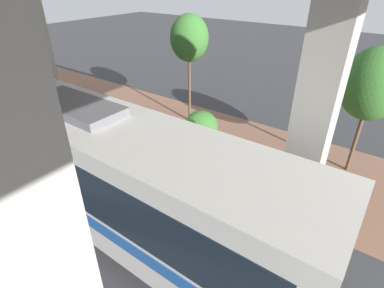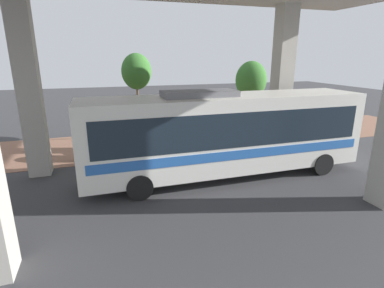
% 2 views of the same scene
% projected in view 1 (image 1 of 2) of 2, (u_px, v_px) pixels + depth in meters
% --- Properties ---
extents(ground_plane, '(80.00, 80.00, 0.00)m').
position_uv_depth(ground_plane, '(151.00, 160.00, 12.77)').
color(ground_plane, '#38383A').
rests_on(ground_plane, ground).
extents(sidewalk_strip, '(6.00, 40.00, 0.02)m').
position_uv_depth(sidewalk_strip, '(193.00, 134.00, 14.86)').
color(sidewalk_strip, '#845B47').
rests_on(sidewalk_strip, ground).
extents(bus, '(2.70, 12.24, 3.86)m').
position_uv_depth(bus, '(112.00, 169.00, 8.54)').
color(bus, silver).
rests_on(bus, ground).
extents(fire_hydrant, '(0.44, 0.21, 0.90)m').
position_uv_depth(fire_hydrant, '(173.00, 144.00, 13.08)').
color(fire_hydrant, red).
rests_on(fire_hydrant, ground).
extents(planter_front, '(1.25, 1.25, 1.63)m').
position_uv_depth(planter_front, '(105.00, 114.00, 15.00)').
color(planter_front, '#ADA89E').
rests_on(planter_front, ground).
extents(planter_middle, '(1.32, 1.32, 1.67)m').
position_uv_depth(planter_middle, '(143.00, 124.00, 13.93)').
color(planter_middle, '#ADA89E').
rests_on(planter_middle, ground).
extents(planter_back, '(1.48, 1.48, 1.83)m').
position_uv_depth(planter_back, '(201.00, 131.00, 13.17)').
color(planter_back, '#ADA89E').
rests_on(planter_back, ground).
extents(street_tree_near, '(2.16, 2.16, 4.89)m').
position_uv_depth(street_tree_near, '(373.00, 85.00, 10.38)').
color(street_tree_near, brown).
rests_on(street_tree_near, ground).
extents(street_tree_far, '(1.82, 1.82, 5.39)m').
position_uv_depth(street_tree_far, '(189.00, 38.00, 14.07)').
color(street_tree_far, brown).
rests_on(street_tree_far, ground).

